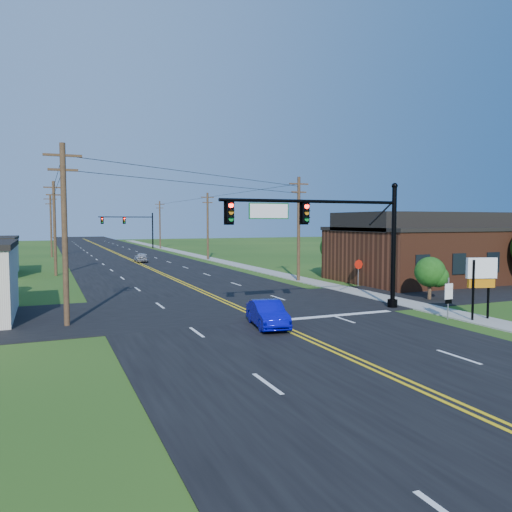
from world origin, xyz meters
name	(u,v)px	position (x,y,z in m)	size (l,w,h in m)	color
ground	(340,356)	(0.00, 0.00, 0.00)	(260.00, 260.00, 0.00)	#1C4012
road_main	(132,261)	(0.00, 50.00, 0.02)	(16.00, 220.00, 0.04)	black
road_cross	(232,307)	(0.00, 12.00, 0.02)	(70.00, 10.00, 0.04)	black
sidewalk	(234,264)	(10.50, 40.00, 0.04)	(2.00, 160.00, 0.08)	gray
signal_mast_main	(329,229)	(4.34, 8.00, 4.75)	(11.30, 0.60, 7.48)	black
signal_mast_far	(129,225)	(4.44, 80.00, 4.55)	(10.98, 0.60, 7.48)	black
brick_building	(424,254)	(20.00, 18.00, 2.35)	(14.20, 11.20, 4.70)	#552918
utility_pole_left_a	(65,231)	(-9.50, 10.00, 4.72)	(1.80, 0.28, 9.00)	#392819
utility_pole_left_b	(55,226)	(-9.50, 35.00, 4.72)	(1.80, 0.28, 9.00)	#392819
utility_pole_left_c	(51,225)	(-9.50, 62.00, 4.72)	(1.80, 0.28, 9.00)	#392819
utility_pole_right_a	(299,227)	(9.80, 22.00, 4.72)	(1.80, 0.28, 9.00)	#392819
utility_pole_right_b	(208,225)	(9.80, 48.00, 4.72)	(1.80, 0.28, 9.00)	#392819
utility_pole_right_c	(160,224)	(9.80, 78.00, 4.72)	(1.80, 0.28, 9.00)	#392819
tree_right_back	(335,248)	(16.00, 26.00, 2.60)	(3.00, 3.00, 4.10)	#392819
shrub_corner	(430,272)	(13.00, 9.50, 1.85)	(2.00, 2.00, 2.86)	#392819
blue_car	(268,315)	(-0.46, 5.82, 0.64)	(1.35, 3.88, 1.28)	#0809AF
distant_car	(141,258)	(0.74, 47.43, 0.61)	(1.43, 3.55, 1.21)	#ACACB1
route_sign	(449,295)	(9.19, 3.90, 1.30)	(0.56, 0.10, 2.23)	slate
stop_sign	(358,267)	(12.54, 16.98, 1.55)	(0.77, 0.08, 2.16)	slate
pylon_sign	(481,275)	(10.50, 3.00, 2.42)	(1.61, 0.68, 3.31)	black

